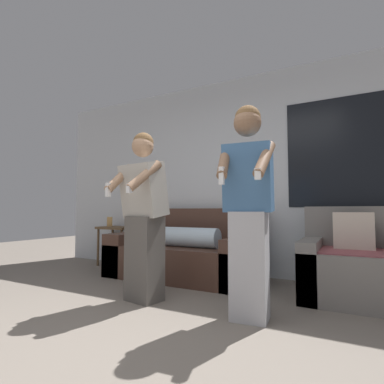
{
  "coord_description": "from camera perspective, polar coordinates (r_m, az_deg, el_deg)",
  "views": [
    {
      "loc": [
        1.32,
        -1.24,
        0.86
      ],
      "look_at": [
        0.08,
        1.11,
        1.02
      ],
      "focal_mm": 28.0,
      "sensor_mm": 36.0,
      "label": 1
    }
  ],
  "objects": [
    {
      "name": "couch",
      "position": [
        3.96,
        -1.28,
        -11.56
      ],
      "size": [
        1.92,
        0.93,
        0.89
      ],
      "color": "#472D23",
      "rests_on": "ground_plane"
    },
    {
      "name": "side_table",
      "position": [
        4.93,
        -14.16,
        -7.51
      ],
      "size": [
        0.55,
        0.4,
        0.76
      ],
      "color": "brown",
      "rests_on": "ground_plane"
    },
    {
      "name": "ground_plane",
      "position": [
        2.01,
        -19.58,
        -28.68
      ],
      "size": [
        14.0,
        14.0,
        0.0
      ],
      "primitive_type": "plane",
      "color": "slate"
    },
    {
      "name": "person_right",
      "position": [
        2.45,
        10.69,
        -2.72
      ],
      "size": [
        0.44,
        0.49,
        1.72
      ],
      "color": "#B2B2B7",
      "rests_on": "ground_plane"
    },
    {
      "name": "person_left",
      "position": [
        2.94,
        -9.26,
        -4.35
      ],
      "size": [
        0.49,
        0.55,
        1.62
      ],
      "color": "#56514C",
      "rests_on": "ground_plane"
    },
    {
      "name": "wall_back",
      "position": [
        4.16,
        9.41,
        3.32
      ],
      "size": [
        6.32,
        0.07,
        2.7
      ],
      "color": "silver",
      "rests_on": "ground_plane"
    },
    {
      "name": "armchair",
      "position": [
        3.39,
        28.57,
        -12.34
      ],
      "size": [
        0.95,
        0.89,
        0.9
      ],
      "color": "slate",
      "rests_on": "ground_plane"
    }
  ]
}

